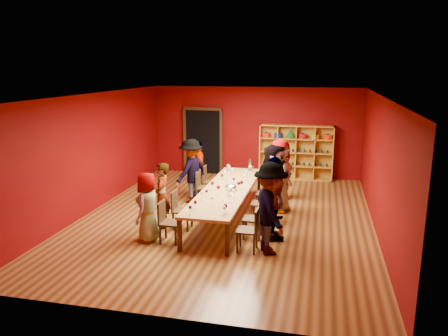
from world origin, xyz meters
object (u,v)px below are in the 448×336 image
Objects in this scene: chair_person_left_1 at (179,208)px; person_right_4 at (286,172)px; person_left_1 at (162,195)px; spittoon_bowl at (231,187)px; person_right_2 at (274,184)px; chair_person_left_0 at (167,220)px; person_left_0 at (148,207)px; chair_person_right_1 at (256,216)px; chair_person_right_0 at (251,228)px; chair_person_right_2 at (263,201)px; person_right_3 at (279,176)px; person_left_3 at (191,171)px; chair_person_right_4 at (273,181)px; person_right_1 at (274,199)px; shelving_unit at (296,150)px; wine_bottle at (250,166)px; person_right_0 at (270,208)px; chair_person_left_4 at (208,180)px; person_left_4 at (198,169)px; chair_person_right_3 at (268,192)px; tasting_table at (227,191)px.

person_right_4 is at bearing 53.00° from chair_person_left_1.
spittoon_bowl is at bearing 109.42° from person_left_1.
chair_person_left_0 is at bearing 136.40° from person_right_2.
person_left_0 is at bearing -11.34° from person_left_1.
person_left_0 is 1.68× the size of chair_person_right_1.
chair_person_right_1 is (0.00, 0.70, 0.00)m from chair_person_right_0.
chair_person_right_0 is (2.23, -0.89, -0.27)m from person_left_1.
person_right_3 is at bearing 71.10° from chair_person_right_2.
person_right_2 is at bearing 88.96° from person_left_3.
chair_person_right_4 is (0.00, 3.78, 0.00)m from chair_person_right_0.
person_right_1 is at bearing -157.00° from person_right_3.
chair_person_left_0 is at bearing 177.82° from chair_person_right_0.
person_left_3 is at bearing -128.67° from shelving_unit.
person_right_1 reaches higher than wine_bottle.
chair_person_right_1 is at bearing 74.38° from person_left_1.
shelving_unit is at bearing 78.39° from chair_person_right_4.
chair_person_left_0 is 0.48× the size of person_right_0.
person_right_1 is (0.36, -0.00, 0.42)m from chair_person_right_1.
chair_person_left_4 is 1.00× the size of chair_person_right_2.
chair_person_right_1 is at bearing 17.10° from person_left_4.
chair_person_left_1 is 0.47× the size of person_right_2.
person_right_0 reaches higher than chair_person_right_3.
chair_person_left_0 is (-2.31, -6.08, -0.49)m from shelving_unit.
shelving_unit is at bearing 82.07° from chair_person_right_3.
wine_bottle is (-1.15, -2.34, -0.10)m from shelving_unit.
person_right_4 is at bearing 127.48° from person_left_1.
chair_person_left_0 is at bearing 161.71° from person_right_3.
spittoon_bowl is at bearing 151.78° from person_right_3.
person_right_2 is at bearing -39.33° from chair_person_left_4.
chair_person_right_4 is (2.11, 0.28, -0.31)m from person_left_4.
tasting_table is 1.62m from person_left_3.
person_left_4 reaches higher than tasting_table.
person_right_2 is at bearing 99.65° from person_left_1.
person_left_1 reaches higher than chair_person_left_0.
person_right_1 reaches higher than chair_person_right_1.
wine_bottle reaches higher than chair_person_left_4.
person_right_2 is (2.06, 0.92, 0.45)m from chair_person_left_1.
chair_person_right_0 and chair_person_right_4 have the same top height.
person_right_1 reaches higher than chair_person_left_0.
chair_person_left_0 reaches higher than tasting_table.
chair_person_right_4 is at bearing 63.87° from chair_person_left_0.
chair_person_left_1 is 1.38m from spittoon_bowl.
person_left_0 is (-0.42, 0.00, 0.25)m from chair_person_left_0.
person_right_4 is at bearing 72.38° from chair_person_right_3.
person_right_3 is (-0.20, -3.49, -0.04)m from shelving_unit.
person_left_0 is at bearing -22.07° from person_left_4.
person_left_0 is at bearing 131.30° from person_right_2.
shelving_unit is 3.56m from chair_person_right_3.
chair_person_right_3 is at bearing 90.00° from chair_person_right_1.
chair_person_right_3 is (1.82, 2.59, 0.00)m from chair_person_left_0.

